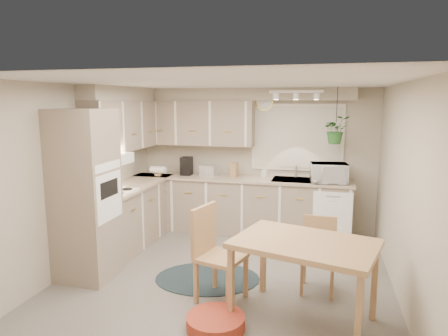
{
  "coord_description": "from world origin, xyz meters",
  "views": [
    {
      "loc": [
        1.13,
        -4.58,
        2.18
      ],
      "look_at": [
        -0.16,
        0.55,
        1.3
      ],
      "focal_mm": 32.0,
      "sensor_mm": 36.0,
      "label": 1
    }
  ],
  "objects_px": {
    "chair_back": "(318,256)",
    "braided_rug": "(207,278)",
    "dining_table": "(303,282)",
    "pet_bed": "(216,322)",
    "microwave": "(329,171)",
    "chair_left": "(221,255)"
  },
  "relations": [
    {
      "from": "dining_table",
      "to": "pet_bed",
      "type": "xyz_separation_m",
      "value": [
        -0.81,
        -0.35,
        -0.35
      ]
    },
    {
      "from": "chair_left",
      "to": "microwave",
      "type": "xyz_separation_m",
      "value": [
        1.13,
        2.26,
        0.6
      ]
    },
    {
      "from": "pet_bed",
      "to": "microwave",
      "type": "height_order",
      "value": "microwave"
    },
    {
      "from": "braided_rug",
      "to": "pet_bed",
      "type": "bearing_deg",
      "value": -69.47
    },
    {
      "from": "chair_back",
      "to": "braided_rug",
      "type": "bearing_deg",
      "value": 1.91
    },
    {
      "from": "pet_bed",
      "to": "braided_rug",
      "type": "bearing_deg",
      "value": 110.53
    },
    {
      "from": "chair_left",
      "to": "braided_rug",
      "type": "relative_size",
      "value": 0.81
    },
    {
      "from": "dining_table",
      "to": "microwave",
      "type": "relative_size",
      "value": 2.42
    },
    {
      "from": "chair_left",
      "to": "pet_bed",
      "type": "bearing_deg",
      "value": 24.45
    },
    {
      "from": "chair_back",
      "to": "braided_rug",
      "type": "xyz_separation_m",
      "value": [
        -1.33,
        0.01,
        -0.42
      ]
    },
    {
      "from": "dining_table",
      "to": "microwave",
      "type": "bearing_deg",
      "value": 84.66
    },
    {
      "from": "braided_rug",
      "to": "microwave",
      "type": "height_order",
      "value": "microwave"
    },
    {
      "from": "microwave",
      "to": "braided_rug",
      "type": "bearing_deg",
      "value": -136.41
    },
    {
      "from": "chair_back",
      "to": "braided_rug",
      "type": "relative_size",
      "value": 0.66
    },
    {
      "from": "chair_back",
      "to": "chair_left",
      "type": "bearing_deg",
      "value": 26.71
    },
    {
      "from": "chair_left",
      "to": "chair_back",
      "type": "xyz_separation_m",
      "value": [
        1.03,
        0.47,
        -0.1
      ]
    },
    {
      "from": "dining_table",
      "to": "chair_back",
      "type": "relative_size",
      "value": 1.56
    },
    {
      "from": "chair_left",
      "to": "microwave",
      "type": "bearing_deg",
      "value": 168.79
    },
    {
      "from": "braided_rug",
      "to": "chair_back",
      "type": "bearing_deg",
      "value": -0.39
    },
    {
      "from": "dining_table",
      "to": "braided_rug",
      "type": "height_order",
      "value": "dining_table"
    },
    {
      "from": "dining_table",
      "to": "pet_bed",
      "type": "height_order",
      "value": "dining_table"
    },
    {
      "from": "pet_bed",
      "to": "microwave",
      "type": "bearing_deg",
      "value": 69.86
    }
  ]
}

